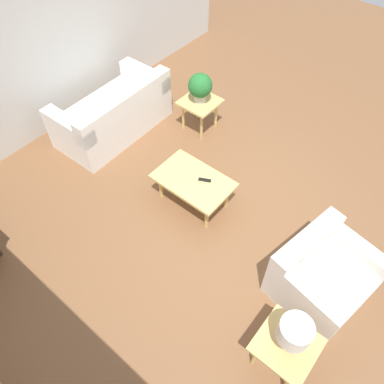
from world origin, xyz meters
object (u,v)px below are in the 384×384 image
at_px(armchair, 321,276).
at_px(side_table_lamp, 286,347).
at_px(table_lamp, 294,333).
at_px(potted_plant, 200,86).
at_px(sofa, 114,115).
at_px(coffee_table, 193,182).
at_px(side_table_plant, 200,105).

height_order(armchair, side_table_lamp, armchair).
bearing_deg(table_lamp, potted_plant, -38.71).
distance_m(armchair, potted_plant, 3.04).
xyz_separation_m(sofa, armchair, (-3.65, 0.42, -0.02)).
bearing_deg(coffee_table, side_table_lamp, 151.82).
distance_m(sofa, potted_plant, 1.37).
xyz_separation_m(armchair, coffee_table, (1.84, -0.10, 0.08)).
bearing_deg(armchair, potted_plant, 74.60).
height_order(side_table_plant, potted_plant, potted_plant).
relative_size(armchair, side_table_lamp, 2.07).
xyz_separation_m(armchair, table_lamp, (-0.08, 0.93, 0.50)).
distance_m(coffee_table, side_table_plant, 1.48).
xyz_separation_m(sofa, table_lamp, (-3.74, 1.35, 0.49)).
bearing_deg(potted_plant, table_lamp, 141.29).
bearing_deg(potted_plant, side_table_lamp, 141.29).
xyz_separation_m(coffee_table, side_table_lamp, (-1.93, 1.03, 0.06)).
distance_m(sofa, armchair, 3.68).
xyz_separation_m(sofa, potted_plant, (-0.95, -0.88, 0.45)).
height_order(coffee_table, side_table_plant, side_table_plant).
relative_size(sofa, side_table_plant, 3.30).
relative_size(coffee_table, table_lamp, 2.27).
bearing_deg(side_table_plant, side_table_lamp, 141.29).
relative_size(coffee_table, potted_plant, 2.18).
bearing_deg(coffee_table, sofa, -10.08).
distance_m(sofa, coffee_table, 1.84).
bearing_deg(coffee_table, potted_plant, -54.41).
xyz_separation_m(armchair, side_table_plant, (2.70, -1.30, 0.14)).
bearing_deg(armchair, side_table_plant, 74.60).
distance_m(side_table_plant, potted_plant, 0.33).
height_order(side_table_lamp, table_lamp, table_lamp).
height_order(coffee_table, potted_plant, potted_plant).
bearing_deg(side_table_lamp, coffee_table, -28.18).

